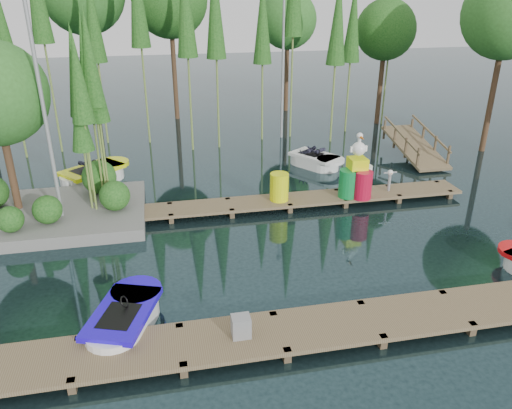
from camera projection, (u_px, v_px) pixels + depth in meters
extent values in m
plane|color=#1E3438|center=(243.00, 246.00, 15.07)|extent=(90.00, 90.00, 0.00)
cube|color=brown|center=(280.00, 332.00, 10.94)|extent=(18.00, 1.50, 0.10)
cube|color=brown|center=(73.00, 390.00, 9.66)|extent=(0.16, 0.16, 0.50)
cube|color=brown|center=(80.00, 347.00, 10.79)|extent=(0.16, 0.16, 0.50)
cube|color=brown|center=(184.00, 374.00, 10.06)|extent=(0.16, 0.16, 0.50)
cube|color=brown|center=(180.00, 334.00, 11.19)|extent=(0.16, 0.16, 0.50)
cube|color=brown|center=(287.00, 359.00, 10.46)|extent=(0.16, 0.16, 0.50)
cube|color=brown|center=(273.00, 322.00, 11.59)|extent=(0.16, 0.16, 0.50)
cube|color=brown|center=(382.00, 345.00, 10.86)|extent=(0.16, 0.16, 0.50)
cube|color=brown|center=(360.00, 311.00, 11.98)|extent=(0.16, 0.16, 0.50)
cube|color=brown|center=(471.00, 332.00, 11.25)|extent=(0.16, 0.16, 0.50)
cube|color=brown|center=(441.00, 300.00, 12.38)|extent=(0.16, 0.16, 0.50)
cube|color=brown|center=(258.00, 203.00, 17.39)|extent=(15.00, 1.20, 0.10)
cube|color=brown|center=(42.00, 233.00, 15.73)|extent=(0.16, 0.16, 0.50)
cube|color=brown|center=(47.00, 220.00, 16.59)|extent=(0.16, 0.16, 0.50)
cube|color=brown|center=(108.00, 227.00, 16.10)|extent=(0.16, 0.16, 0.50)
cube|color=brown|center=(110.00, 215.00, 16.96)|extent=(0.16, 0.16, 0.50)
cube|color=brown|center=(171.00, 222.00, 16.48)|extent=(0.16, 0.16, 0.50)
cube|color=brown|center=(170.00, 210.00, 17.34)|extent=(0.16, 0.16, 0.50)
cube|color=brown|center=(232.00, 216.00, 16.85)|extent=(0.16, 0.16, 0.50)
cube|color=brown|center=(228.00, 205.00, 17.71)|extent=(0.16, 0.16, 0.50)
cube|color=brown|center=(290.00, 211.00, 17.23)|extent=(0.16, 0.16, 0.50)
cube|color=brown|center=(283.00, 200.00, 18.09)|extent=(0.16, 0.16, 0.50)
cube|color=brown|center=(345.00, 206.00, 17.60)|extent=(0.16, 0.16, 0.50)
cube|color=brown|center=(336.00, 196.00, 18.46)|extent=(0.16, 0.16, 0.50)
cube|color=brown|center=(399.00, 202.00, 17.98)|extent=(0.16, 0.16, 0.50)
cube|color=brown|center=(387.00, 192.00, 18.84)|extent=(0.16, 0.16, 0.50)
cube|color=brown|center=(450.00, 197.00, 18.35)|extent=(0.16, 0.16, 0.50)
cube|color=brown|center=(436.00, 188.00, 19.21)|extent=(0.16, 0.16, 0.50)
cube|color=slate|center=(50.00, 216.00, 16.57)|extent=(6.20, 4.20, 0.42)
sphere|color=#29601E|center=(47.00, 210.00, 15.44)|extent=(0.90, 0.90, 0.90)
sphere|color=#29601E|center=(99.00, 177.00, 17.61)|extent=(1.20, 1.20, 1.20)
sphere|color=#29601E|center=(10.00, 219.00, 14.92)|extent=(0.80, 0.80, 0.80)
sphere|color=#29601E|center=(115.00, 196.00, 16.33)|extent=(1.00, 1.00, 1.00)
cylinder|color=#462F1D|center=(9.00, 162.00, 16.00)|extent=(0.24, 0.24, 3.60)
cylinder|color=olive|center=(95.00, 127.00, 16.26)|extent=(0.07, 0.07, 5.93)
cone|color=#29601E|center=(86.00, 62.00, 15.42)|extent=(0.70, 0.70, 2.97)
cylinder|color=olive|center=(84.00, 133.00, 16.11)|extent=(0.07, 0.07, 5.66)
cone|color=#29601E|center=(75.00, 70.00, 15.30)|extent=(0.70, 0.70, 2.83)
cylinder|color=olive|center=(102.00, 137.00, 16.46)|extent=(0.07, 0.07, 5.22)
cone|color=#29601E|center=(95.00, 81.00, 15.72)|extent=(0.70, 0.70, 2.61)
cylinder|color=olive|center=(87.00, 140.00, 15.61)|extent=(0.07, 0.07, 5.53)
cone|color=#29601E|center=(78.00, 77.00, 14.82)|extent=(0.70, 0.70, 2.76)
cylinder|color=olive|center=(86.00, 162.00, 16.00)|extent=(0.07, 0.07, 4.01)
cone|color=#29601E|center=(79.00, 119.00, 15.43)|extent=(0.70, 0.70, 2.01)
cylinder|color=olive|center=(98.00, 125.00, 16.15)|extent=(0.07, 0.07, 6.11)
cone|color=#29601E|center=(89.00, 57.00, 15.28)|extent=(0.70, 0.70, 3.05)
cylinder|color=#462F1D|center=(494.00, 86.00, 22.37)|extent=(0.26, 0.26, 6.06)
sphere|color=#317027|center=(508.00, 14.00, 21.14)|extent=(3.81, 3.81, 3.81)
cylinder|color=#462F1D|center=(381.00, 78.00, 27.21)|extent=(0.26, 0.26, 5.02)
sphere|color=#29601E|center=(386.00, 30.00, 26.19)|extent=(3.16, 3.16, 3.16)
cylinder|color=#462F1D|center=(287.00, 67.00, 29.99)|extent=(0.26, 0.26, 5.31)
sphere|color=#317027|center=(288.00, 20.00, 28.91)|extent=(3.34, 3.34, 3.34)
cylinder|color=#462F1D|center=(174.00, 62.00, 27.91)|extent=(0.26, 0.26, 6.46)
cylinder|color=#462F1D|center=(91.00, 60.00, 26.99)|extent=(0.26, 0.26, 6.85)
cylinder|color=olive|center=(11.00, 74.00, 21.19)|extent=(0.09, 0.09, 7.48)
cone|color=#29601E|center=(0.00, 21.00, 20.34)|extent=(0.90, 0.90, 4.11)
cylinder|color=olive|center=(45.00, 45.00, 21.54)|extent=(0.09, 0.09, 9.66)
cylinder|color=olive|center=(98.00, 63.00, 23.23)|extent=(0.09, 0.09, 7.69)
cone|color=#29601E|center=(92.00, 14.00, 22.35)|extent=(0.90, 0.90, 4.23)
cylinder|color=olive|center=(142.00, 48.00, 23.02)|extent=(0.09, 0.09, 8.99)
cylinder|color=olive|center=(188.00, 58.00, 22.06)|extent=(0.09, 0.09, 8.44)
cone|color=#29601E|center=(185.00, 1.00, 21.10)|extent=(0.90, 0.90, 4.64)
cylinder|color=olive|center=(217.00, 59.00, 22.46)|extent=(0.09, 0.09, 8.22)
cone|color=#29601E|center=(215.00, 5.00, 21.53)|extent=(0.90, 0.90, 4.52)
cylinder|color=olive|center=(262.00, 64.00, 23.83)|extent=(0.09, 0.09, 7.41)
cone|color=#29601E|center=(263.00, 18.00, 22.99)|extent=(0.90, 0.90, 4.07)
cylinder|color=olive|center=(293.00, 37.00, 23.84)|extent=(0.09, 0.09, 9.77)
cylinder|color=olive|center=(335.00, 65.00, 23.51)|extent=(0.09, 0.09, 7.40)
cone|color=#29601E|center=(338.00, 19.00, 22.67)|extent=(0.90, 0.90, 4.07)
cylinder|color=olive|center=(350.00, 63.00, 25.25)|extent=(0.09, 0.09, 7.14)
cone|color=#29601E|center=(353.00, 21.00, 24.43)|extent=(0.90, 0.90, 3.93)
cylinder|color=olive|center=(389.00, 44.00, 26.32)|extent=(0.09, 0.09, 8.61)
cylinder|color=gray|center=(46.00, 121.00, 14.86)|extent=(0.12, 0.12, 7.00)
cylinder|color=gray|center=(283.00, 68.00, 24.23)|extent=(0.12, 0.12, 7.00)
cube|color=brown|center=(415.00, 147.00, 22.33)|extent=(1.50, 3.94, 0.95)
cube|color=brown|center=(418.00, 158.00, 20.75)|extent=(0.08, 0.08, 0.90)
cube|color=brown|center=(406.00, 148.00, 21.69)|extent=(0.08, 0.08, 0.90)
cube|color=brown|center=(395.00, 138.00, 22.63)|extent=(0.08, 0.08, 0.90)
cube|color=brown|center=(384.00, 130.00, 23.57)|extent=(0.08, 0.08, 0.90)
cube|color=brown|center=(402.00, 135.00, 21.95)|extent=(0.06, 3.54, 0.83)
cube|color=brown|center=(448.00, 156.00, 21.01)|extent=(0.08, 0.08, 0.90)
cube|color=brown|center=(435.00, 146.00, 21.95)|extent=(0.08, 0.08, 0.90)
cube|color=brown|center=(423.00, 137.00, 22.89)|extent=(0.08, 0.08, 0.90)
cube|color=brown|center=(412.00, 128.00, 23.82)|extent=(0.08, 0.08, 0.90)
cube|color=brown|center=(431.00, 133.00, 22.21)|extent=(0.06, 3.54, 0.83)
cube|color=white|center=(124.00, 324.00, 11.30)|extent=(1.52, 1.53, 0.54)
cylinder|color=white|center=(134.00, 308.00, 11.84)|extent=(1.52, 1.52, 0.54)
cylinder|color=white|center=(114.00, 341.00, 10.76)|extent=(1.52, 1.52, 0.54)
cube|color=#1D08DB|center=(123.00, 313.00, 11.18)|extent=(1.84, 2.36, 0.14)
cylinder|color=#1D08DB|center=(136.00, 291.00, 11.97)|extent=(1.55, 1.55, 0.14)
cube|color=black|center=(119.00, 317.00, 10.98)|extent=(1.02, 1.17, 0.06)
torus|color=black|center=(124.00, 302.00, 11.23)|extent=(0.23, 0.31, 0.26)
cube|color=white|center=(93.00, 178.00, 19.71)|extent=(1.87, 1.87, 0.61)
cylinder|color=white|center=(107.00, 173.00, 20.19)|extent=(1.87, 1.87, 0.61)
cylinder|color=white|center=(78.00, 183.00, 19.23)|extent=(1.87, 1.87, 0.61)
cube|color=#E3F20C|center=(92.00, 170.00, 19.58)|extent=(2.63, 2.53, 0.15)
cylinder|color=#E3F20C|center=(112.00, 163.00, 20.28)|extent=(1.90, 1.90, 0.15)
cube|color=black|center=(87.00, 170.00, 19.40)|extent=(1.36, 1.33, 0.07)
torus|color=black|center=(95.00, 163.00, 19.61)|extent=(0.34, 0.32, 0.29)
imported|color=#1E1E2D|center=(85.00, 164.00, 19.25)|extent=(0.60, 0.58, 1.07)
cube|color=white|center=(314.00, 162.00, 21.52)|extent=(1.60, 1.61, 0.53)
cylinder|color=white|center=(325.00, 165.00, 21.16)|extent=(1.60, 1.60, 0.53)
cylinder|color=white|center=(304.00, 159.00, 21.89)|extent=(1.60, 1.60, 0.53)
cube|color=white|center=(315.00, 156.00, 21.41)|extent=(2.10, 2.31, 0.13)
cylinder|color=white|center=(331.00, 160.00, 20.87)|extent=(1.63, 1.63, 0.13)
cube|color=black|center=(311.00, 154.00, 21.51)|extent=(1.12, 1.18, 0.06)
torus|color=black|center=(317.00, 152.00, 21.24)|extent=(0.27, 0.30, 0.25)
imported|color=#1E1E2D|center=(310.00, 149.00, 21.46)|extent=(0.45, 0.48, 0.86)
imported|color=#1E1E2D|center=(321.00, 150.00, 21.49)|extent=(0.35, 0.37, 0.65)
cube|color=gray|center=(241.00, 326.00, 10.66)|extent=(0.40, 0.34, 0.49)
cylinder|color=#E3F20C|center=(279.00, 187.00, 17.31)|extent=(0.65, 0.65, 0.98)
cylinder|color=#0D7B34|center=(348.00, 183.00, 17.57)|extent=(0.66, 0.66, 1.00)
cylinder|color=white|center=(362.00, 179.00, 17.99)|extent=(0.66, 0.66, 1.00)
cylinder|color=#B90D2B|center=(362.00, 185.00, 17.45)|extent=(0.66, 0.66, 1.00)
cube|color=#E3F20C|center=(357.00, 163.00, 17.45)|extent=(0.61, 0.61, 0.39)
sphere|color=white|center=(359.00, 149.00, 17.23)|extent=(0.49, 0.49, 0.49)
cylinder|color=white|center=(359.00, 141.00, 17.12)|extent=(0.11, 0.11, 0.33)
sphere|color=white|center=(360.00, 136.00, 17.04)|extent=(0.22, 0.22, 0.22)
cone|color=#E15E0B|center=(362.00, 138.00, 16.85)|extent=(0.11, 0.33, 0.11)
cube|color=white|center=(359.00, 149.00, 17.23)|extent=(0.61, 0.07, 0.20)
cylinder|color=gray|center=(389.00, 183.00, 18.15)|extent=(0.10, 0.10, 0.61)
sphere|color=white|center=(390.00, 173.00, 17.98)|extent=(0.20, 0.20, 0.20)
cube|color=gray|center=(390.00, 173.00, 17.98)|extent=(0.51, 0.04, 0.04)
cone|color=#E15E0B|center=(392.00, 174.00, 17.87)|extent=(0.04, 0.10, 0.04)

